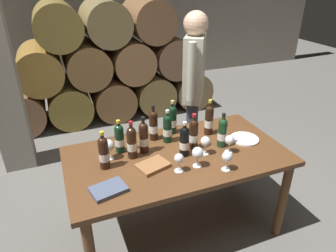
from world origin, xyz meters
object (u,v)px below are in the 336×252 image
at_px(dining_table, 177,164).
at_px(wine_glass_2, 227,157).
at_px(wine_bottle_9, 193,134).
at_px(tasting_notebook, 108,189).
at_px(leather_ledger, 153,166).
at_px(wine_bottle_7, 132,142).
at_px(wine_bottle_6, 209,120).
at_px(wine_glass_3, 230,141).
at_px(wine_bottle_5, 167,128).
at_px(wine_bottle_3, 184,141).
at_px(serving_plate, 244,139).
at_px(wine_glass_5, 108,146).
at_px(wine_glass_0, 198,153).
at_px(wine_bottle_0, 172,119).
at_px(wine_bottle_2, 119,138).
at_px(wine_glass_1, 179,159).
at_px(wine_bottle_8, 222,132).
at_px(wine_bottle_1, 104,152).
at_px(wine_glass_4, 205,142).
at_px(wine_bottle_4, 153,125).
at_px(sommelier_presenting, 194,82).

distance_m(dining_table, wine_glass_2, 0.44).
relative_size(wine_bottle_9, tasting_notebook, 1.38).
bearing_deg(leather_ledger, wine_bottle_7, 101.21).
relative_size(wine_bottle_6, wine_glass_2, 2.14).
distance_m(wine_bottle_9, wine_glass_3, 0.28).
height_order(wine_bottle_5, tasting_notebook, wine_bottle_5).
bearing_deg(dining_table, wine_bottle_3, -34.58).
bearing_deg(wine_bottle_6, serving_plate, -41.03).
bearing_deg(wine_glass_3, wine_glass_5, 163.96).
xyz_separation_m(wine_glass_5, leather_ledger, (0.27, -0.23, -0.10)).
distance_m(wine_bottle_3, wine_glass_0, 0.18).
bearing_deg(wine_bottle_6, leather_ledger, -153.82).
height_order(wine_bottle_0, wine_bottle_3, wine_bottle_0).
relative_size(wine_bottle_2, leather_ledger, 1.24).
bearing_deg(wine_glass_1, wine_bottle_8, 22.74).
distance_m(wine_bottle_1, wine_glass_3, 0.95).
bearing_deg(wine_glass_4, tasting_notebook, -167.87).
height_order(dining_table, tasting_notebook, tasting_notebook).
height_order(wine_glass_2, tasting_notebook, wine_glass_2).
bearing_deg(wine_glass_1, wine_bottle_0, 72.09).
relative_size(wine_bottle_2, wine_bottle_6, 0.86).
relative_size(wine_glass_0, wine_glass_5, 0.97).
distance_m(wine_bottle_7, wine_glass_3, 0.75).
relative_size(wine_bottle_3, serving_plate, 1.19).
distance_m(wine_glass_1, wine_glass_5, 0.54).
bearing_deg(wine_glass_5, wine_bottle_8, -9.49).
relative_size(wine_bottle_0, wine_bottle_9, 1.00).
bearing_deg(wine_bottle_4, wine_bottle_1, -150.43).
bearing_deg(wine_bottle_0, wine_glass_3, -58.30).
xyz_separation_m(dining_table, wine_glass_0, (0.07, -0.20, 0.20)).
bearing_deg(tasting_notebook, wine_bottle_7, 40.06).
distance_m(leather_ledger, sommelier_presenting, 1.15).
height_order(wine_bottle_7, wine_glass_3, wine_bottle_7).
distance_m(wine_bottle_5, wine_bottle_6, 0.38).
bearing_deg(wine_glass_3, leather_ledger, 177.48).
xyz_separation_m(wine_glass_3, sommelier_presenting, (0.11, 0.87, 0.18)).
height_order(wine_bottle_0, wine_bottle_8, wine_bottle_0).
bearing_deg(sommelier_presenting, wine_bottle_9, -115.60).
bearing_deg(wine_glass_5, wine_bottle_7, -13.99).
height_order(wine_glass_5, tasting_notebook, wine_glass_5).
relative_size(wine_bottle_4, wine_bottle_7, 1.02).
bearing_deg(wine_bottle_9, wine_bottle_8, -12.46).
relative_size(wine_glass_3, serving_plate, 0.62).
distance_m(wine_bottle_0, wine_bottle_9, 0.31).
distance_m(wine_bottle_3, leather_ledger, 0.31).
bearing_deg(wine_glass_1, wine_bottle_5, 79.28).
bearing_deg(leather_ledger, wine_bottle_1, 141.62).
bearing_deg(dining_table, wine_bottle_0, 74.13).
distance_m(wine_bottle_0, wine_bottle_5, 0.16).
xyz_separation_m(wine_bottle_9, wine_glass_0, (-0.08, -0.24, -0.02)).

